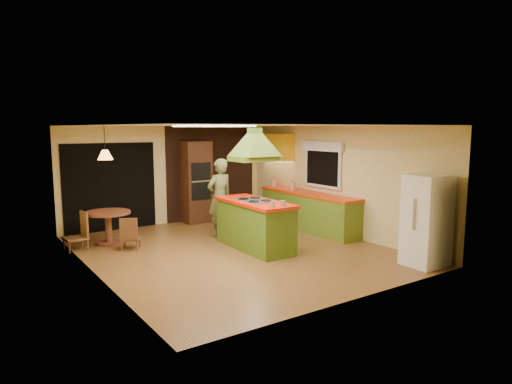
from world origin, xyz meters
TOP-DOWN VIEW (x-y plane):
  - ground at (0.00, 0.00)m, footprint 6.50×6.50m
  - room_walls at (0.00, 0.00)m, footprint 5.50×6.50m
  - ceiling_plane at (0.00, 0.00)m, footprint 6.50×6.50m
  - brick_panel at (1.25, 3.23)m, footprint 2.64×0.03m
  - nook_opening at (-1.50, 3.23)m, footprint 2.20×0.03m
  - right_counter at (2.45, 0.60)m, footprint 0.62×3.05m
  - upper_cabinets at (2.57, 2.20)m, footprint 0.34×1.40m
  - window_right at (2.70, 0.40)m, footprint 0.12×1.35m
  - fluor_panel at (-1.10, -1.20)m, footprint 1.20×0.60m
  - kitchen_island at (0.41, -0.11)m, footprint 0.84×2.01m
  - range_hood at (0.41, -0.11)m, footprint 0.90×0.65m
  - man at (0.36, 1.24)m, footprint 0.69×0.50m
  - refrigerator at (2.30, -2.79)m, footprint 0.71×0.67m
  - wall_oven at (0.63, 2.95)m, footprint 0.70×0.60m
  - dining_table at (-1.96, 1.93)m, footprint 0.94×0.94m
  - chair_left at (-2.66, 1.83)m, footprint 0.45×0.45m
  - chair_near at (-1.71, 1.28)m, footprint 0.50×0.50m
  - pendant_lamp at (-1.96, 1.93)m, footprint 0.31×0.31m
  - canister_large at (2.40, 1.93)m, footprint 0.16×0.16m
  - canister_medium at (2.40, 1.14)m, footprint 0.18×0.18m
  - canister_small at (2.40, 1.17)m, footprint 0.14×0.14m

SIDE VIEW (x-z plane):
  - ground at x=0.00m, z-range 0.00..0.00m
  - chair_near at x=-1.71m, z-range 0.00..0.67m
  - chair_left at x=-2.66m, z-range 0.00..0.77m
  - right_counter at x=2.45m, z-range 0.00..0.92m
  - dining_table at x=-1.96m, z-range 0.14..0.85m
  - kitchen_island at x=0.41m, z-range 0.00..1.01m
  - refrigerator at x=2.30m, z-range 0.00..1.64m
  - man at x=0.36m, z-range 0.00..1.77m
  - canister_small at x=2.40m, z-range 0.92..1.07m
  - canister_medium at x=2.40m, z-range 0.92..1.11m
  - canister_large at x=2.40m, z-range 0.92..1.15m
  - nook_opening at x=-1.50m, z-range 0.00..2.10m
  - wall_oven at x=0.63m, z-range 0.00..2.11m
  - room_walls at x=0.00m, z-range -2.00..4.50m
  - brick_panel at x=1.25m, z-range 0.00..2.50m
  - window_right at x=2.70m, z-range 1.24..2.30m
  - pendant_lamp at x=-1.96m, z-range 1.80..2.00m
  - upper_cabinets at x=2.57m, z-range 1.60..2.30m
  - range_hood at x=0.41m, z-range 1.87..2.65m
  - fluor_panel at x=-1.10m, z-range 2.47..2.50m
  - ceiling_plane at x=0.00m, z-range 2.50..2.50m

